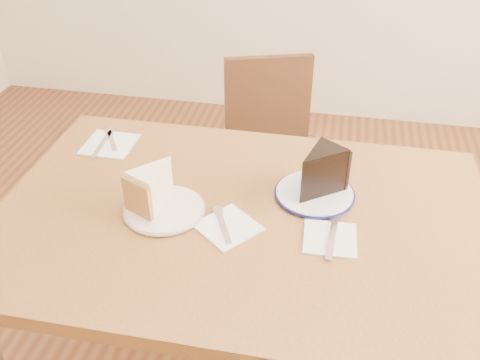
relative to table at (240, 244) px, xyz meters
name	(u,v)px	position (x,y,z in m)	size (l,w,h in m)	color
table	(240,244)	(0.00, 0.00, 0.00)	(1.20, 0.80, 0.75)	brown
chair_far	(272,156)	(-0.02, 0.75, -0.20)	(0.50, 0.50, 0.81)	black
plate_cream	(164,210)	(-0.18, -0.03, 0.10)	(0.19, 0.19, 0.01)	silver
plate_navy	(314,194)	(0.17, 0.11, 0.10)	(0.20, 0.20, 0.01)	white
carrot_cake	(156,186)	(-0.21, -0.01, 0.16)	(0.08, 0.12, 0.09)	#ECE2C3
chocolate_cake	(317,175)	(0.17, 0.10, 0.17)	(0.09, 0.13, 0.11)	black
napkin_cream	(228,227)	(-0.02, -0.06, 0.10)	(0.13, 0.13, 0.00)	white
napkin_navy	(330,238)	(0.22, -0.05, 0.10)	(0.12, 0.12, 0.00)	white
napkin_spare	(110,144)	(-0.44, 0.24, 0.10)	(0.14, 0.14, 0.00)	white
fork_cream	(223,225)	(-0.03, -0.06, 0.10)	(0.01, 0.14, 0.00)	silver
knife_navy	(333,235)	(0.23, -0.04, 0.10)	(0.02, 0.17, 0.00)	silver
fork_spare	(112,140)	(-0.44, 0.26, 0.10)	(0.01, 0.14, 0.00)	silver
knife_spare	(103,144)	(-0.46, 0.24, 0.10)	(0.01, 0.16, 0.00)	silver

